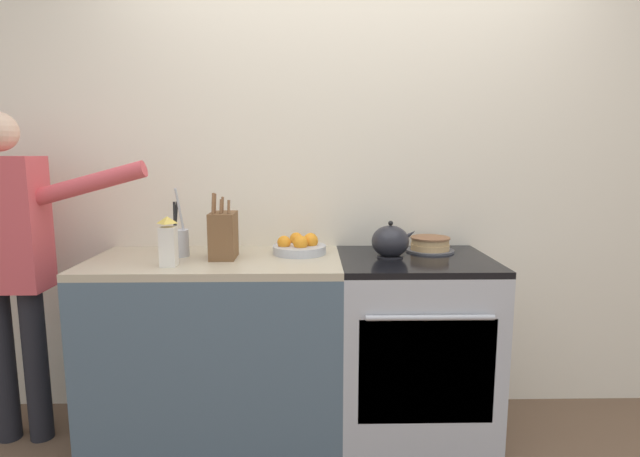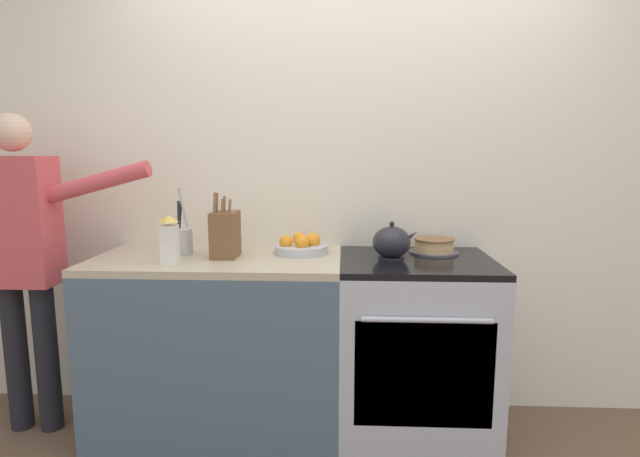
# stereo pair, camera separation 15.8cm
# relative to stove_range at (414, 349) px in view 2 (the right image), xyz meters

# --- Properties ---
(wall_back) EXTENTS (8.00, 0.04, 2.60)m
(wall_back) POSITION_rel_stove_range_xyz_m (-0.30, 0.34, 0.84)
(wall_back) COLOR silver
(wall_back) RESTS_ON ground_plane
(counter_cabinet) EXTENTS (1.21, 0.63, 0.91)m
(counter_cabinet) POSITION_rel_stove_range_xyz_m (-0.97, 0.00, -0.00)
(counter_cabinet) COLOR #4C6070
(counter_cabinet) RESTS_ON ground_plane
(stove_range) EXTENTS (0.74, 0.66, 0.91)m
(stove_range) POSITION_rel_stove_range_xyz_m (0.00, 0.00, 0.00)
(stove_range) COLOR #B7BABF
(stove_range) RESTS_ON ground_plane
(layer_cake) EXTENTS (0.25, 0.25, 0.08)m
(layer_cake) POSITION_rel_stove_range_xyz_m (0.11, 0.15, 0.49)
(layer_cake) COLOR #4C4C51
(layer_cake) RESTS_ON stove_range
(tea_kettle) EXTENTS (0.22, 0.18, 0.18)m
(tea_kettle) POSITION_rel_stove_range_xyz_m (-0.12, 0.02, 0.53)
(tea_kettle) COLOR #232328
(tea_kettle) RESTS_ON stove_range
(knife_block) EXTENTS (0.12, 0.18, 0.32)m
(knife_block) POSITION_rel_stove_range_xyz_m (-0.93, 0.01, 0.57)
(knife_block) COLOR brown
(knife_block) RESTS_ON counter_cabinet
(utensil_crock) EXTENTS (0.09, 0.09, 0.34)m
(utensil_crock) POSITION_rel_stove_range_xyz_m (-1.16, 0.06, 0.53)
(utensil_crock) COLOR #B7BABF
(utensil_crock) RESTS_ON counter_cabinet
(fruit_bowl) EXTENTS (0.27, 0.27, 0.10)m
(fruit_bowl) POSITION_rel_stove_range_xyz_m (-0.56, 0.12, 0.49)
(fruit_bowl) COLOR #B7BABF
(fruit_bowl) RESTS_ON counter_cabinet
(milk_carton) EXTENTS (0.07, 0.07, 0.23)m
(milk_carton) POSITION_rel_stove_range_xyz_m (-1.15, -0.16, 0.56)
(milk_carton) COLOR white
(milk_carton) RESTS_ON counter_cabinet
(person_baker) EXTENTS (0.92, 0.20, 1.61)m
(person_baker) POSITION_rel_stove_range_xyz_m (-1.93, -0.02, 0.50)
(person_baker) COLOR black
(person_baker) RESTS_ON ground_plane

